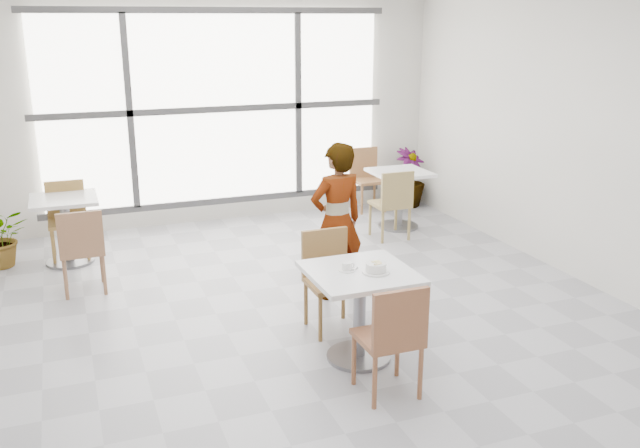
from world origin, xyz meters
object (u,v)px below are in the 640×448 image
object	(u,v)px
bg_table_left	(66,221)
plant_left	(1,238)
bg_table_right	(399,191)
bg_chair_left_far	(67,215)
oatmeal_bowl	(376,268)
chair_far	(329,273)
main_table	(360,298)
bg_chair_right_far	(366,175)
bg_chair_left_near	(82,246)
person	(337,221)
plant_right	(408,178)
coffee_cup	(347,267)
bg_chair_right_near	(393,200)
chair_near	(393,334)

from	to	relation	value
bg_table_left	plant_left	xyz separation A→B (m)	(-0.68, 0.14, -0.16)
bg_table_right	bg_chair_left_far	bearing A→B (deg)	175.72
oatmeal_bowl	chair_far	bearing A→B (deg)	97.50
main_table	bg_chair_right_far	xyz separation A→B (m)	(1.93, 4.09, -0.02)
bg_chair_left_near	person	bearing A→B (deg)	157.88
bg_table_right	plant_right	bearing A→B (deg)	55.73
bg_table_right	plant_left	size ratio (longest dim) A/B	1.14
bg_chair_right_far	bg_table_left	bearing A→B (deg)	-167.67
coffee_cup	bg_chair_right_far	xyz separation A→B (m)	(2.02, 4.06, -0.28)
oatmeal_bowl	bg_chair_right_near	xyz separation A→B (m)	(1.55, 2.77, -0.29)
person	bg_table_left	distance (m)	3.13
oatmeal_bowl	coffee_cup	size ratio (longest dim) A/B	1.32
chair_near	coffee_cup	bearing A→B (deg)	-83.95
main_table	plant_right	distance (m)	4.76
chair_near	plant_right	distance (m)	5.31
coffee_cup	bg_chair_right_far	size ratio (longest dim) A/B	0.18
bg_table_left	bg_chair_left_near	distance (m)	1.02
bg_chair_left_near	chair_far	bearing A→B (deg)	142.02
chair_near	bg_chair_right_near	bearing A→B (deg)	-116.72
person	bg_chair_left_far	xyz separation A→B (m)	(-2.41, 2.16, -0.26)
chair_near	bg_table_left	world-z (taller)	chair_near
chair_far	oatmeal_bowl	world-z (taller)	chair_far
bg_chair_left_far	bg_chair_right_near	distance (m)	3.80
plant_left	bg_chair_left_near	bearing A→B (deg)	-54.91
chair_near	bg_chair_left_far	world-z (taller)	same
main_table	plant_left	size ratio (longest dim) A/B	1.21
bg_chair_right_near	plant_right	size ratio (longest dim) A/B	1.04
plant_left	plant_right	bearing A→B (deg)	7.06
oatmeal_bowl	bg_chair_left_near	xyz separation A→B (m)	(-2.08, 2.29, -0.29)
bg_chair_right_near	bg_table_left	bearing A→B (deg)	-8.07
bg_chair_left_near	bg_chair_left_far	size ratio (longest dim) A/B	1.00
bg_table_left	bg_chair_left_far	distance (m)	0.21
main_table	bg_table_right	distance (m)	3.68
oatmeal_bowl	bg_chair_left_near	size ratio (longest dim) A/B	0.24
chair_far	plant_right	distance (m)	4.23
bg_table_right	bg_chair_right_near	bearing A→B (deg)	-125.38
main_table	bg_chair_right_near	distance (m)	3.14
chair_near	oatmeal_bowl	size ratio (longest dim) A/B	4.14
bg_chair_right_near	bg_chair_right_far	bearing A→B (deg)	-101.46
main_table	chair_far	distance (m)	0.65
coffee_cup	bg_chair_right_near	distance (m)	3.17
chair_far	bg_chair_left_near	bearing A→B (deg)	142.02
chair_far	coffee_cup	bearing A→B (deg)	-98.47
bg_chair_left_far	bg_chair_right_far	xyz separation A→B (m)	(4.02, 0.68, 0.00)
chair_far	coffee_cup	xyz separation A→B (m)	(-0.09, -0.61, 0.28)
bg_table_right	main_table	bearing A→B (deg)	-122.05
main_table	plant_left	distance (m)	4.37
bg_chair_left_near	bg_chair_right_far	xyz separation A→B (m)	(3.91, 1.90, 0.00)
oatmeal_bowl	bg_table_left	distance (m)	3.98
coffee_cup	person	xyz separation A→B (m)	(0.41, 1.23, -0.02)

